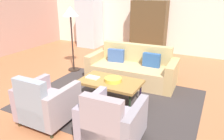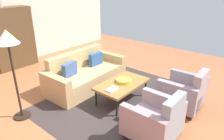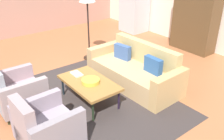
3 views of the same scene
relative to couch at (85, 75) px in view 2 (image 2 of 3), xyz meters
The scene contains 12 objects.
ground_plane 1.13m from the couch, 117.14° to the right, with size 10.16×10.16×0.00m, color #A5613B.
wall_back 3.21m from the couch, 99.58° to the left, with size 8.47×0.12×2.80m, color beige.
area_rug 1.17m from the couch, 89.86° to the right, with size 3.40×2.60×0.01m, color #362F2D.
couch is the anchor object (origin of this frame).
coffee_table 1.19m from the couch, 89.87° to the right, with size 1.20×0.70×0.44m.
armchair_left 2.43m from the couch, 104.24° to the right, with size 0.80×0.80×0.88m.
armchair_right 2.43m from the couch, 75.57° to the right, with size 0.83×0.83×0.88m.
fruit_bowl 1.20m from the couch, 87.06° to the right, with size 0.33×0.33×0.07m, color gold.
book_stack 1.29m from the couch, 107.23° to the right, with size 0.26×0.16×0.03m.
cabinet 2.73m from the couch, 100.07° to the left, with size 1.20×0.51×1.80m.
vase_tall 3.17m from the couch, 103.23° to the left, with size 0.12×0.12×0.32m, color #B7A29C.
floor_lamp 2.09m from the couch, behind, with size 0.40×0.40×1.72m.
Camera 2 is at (-2.72, -2.62, 2.44)m, focal length 33.32 mm.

